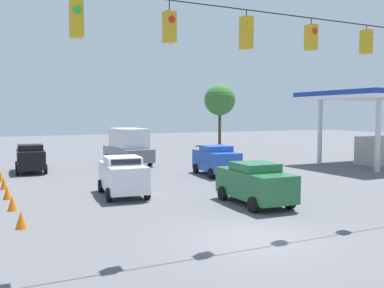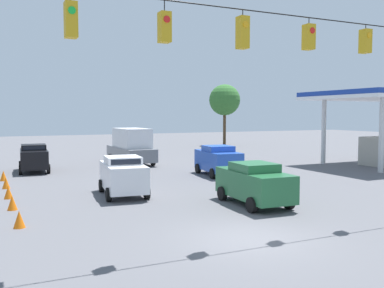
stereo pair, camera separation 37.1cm
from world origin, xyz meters
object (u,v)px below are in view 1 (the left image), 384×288
Objects in this scene: traffic_cone_second at (12,203)px; traffic_cone_fourth at (4,184)px; traffic_cone_fifth at (1,176)px; sedan_black_withflow_far at (30,158)px; overhead_signal_span at (245,76)px; sedan_blue_oncoming_far at (216,160)px; box_truck_grey_oncoming_deep at (128,146)px; sedan_green_crossing_near at (255,183)px; tree_horizon_left at (220,100)px; traffic_cone_nearest at (21,220)px; traffic_cone_third at (7,193)px; sedan_white_withflow_mid at (123,175)px.

traffic_cone_fourth is (0.07, -5.62, 0.00)m from traffic_cone_second.
sedan_black_withflow_far is at bearing -119.74° from traffic_cone_fifth.
overhead_signal_span reaches higher than sedan_blue_oncoming_far.
overhead_signal_span reaches higher than box_truck_grey_oncoming_deep.
sedan_green_crossing_near is 0.55× the size of tree_horizon_left.
sedan_blue_oncoming_far is 9.16m from box_truck_grey_oncoming_deep.
box_truck_grey_oncoming_deep reaches higher than traffic_cone_fifth.
traffic_cone_fifth is at bearing -50.71° from sedan_green_crossing_near.
sedan_green_crossing_near is 17.29m from sedan_black_withflow_far.
traffic_cone_second is at bearing -47.30° from overhead_signal_span.
traffic_cone_nearest is 5.74m from traffic_cone_third.
sedan_black_withflow_far is 6.87× the size of traffic_cone_third.
sedan_blue_oncoming_far is 6.82× the size of traffic_cone_nearest.
overhead_signal_span reaches higher than traffic_cone_third.
sedan_blue_oncoming_far is at bearing 165.13° from traffic_cone_fifth.
traffic_cone_third is 5.92m from traffic_cone_fifth.
traffic_cone_nearest is at bearing 91.06° from traffic_cone_fifth.
traffic_cone_third is at bearing -88.76° from traffic_cone_second.
traffic_cone_third is at bearing -16.31° from sedan_white_withflow_mid.
traffic_cone_fourth is at bearing 40.94° from tree_horizon_left.
sedan_green_crossing_near reaches higher than traffic_cone_second.
sedan_blue_oncoming_far is 12.67m from sedan_black_withflow_far.
sedan_green_crossing_near is at bearing 137.19° from traffic_cone_fourth.
tree_horizon_left is (-26.25, -19.79, 5.39)m from traffic_cone_fifth.
sedan_black_withflow_far is 4.13m from traffic_cone_fifth.
overhead_signal_span reaches higher than sedan_green_crossing_near.
sedan_white_withflow_mid is (-3.14, 10.95, 0.02)m from sedan_black_withflow_far.
box_truck_grey_oncoming_deep is 10.37× the size of traffic_cone_fourth.
traffic_cone_second is at bearing -88.28° from traffic_cone_nearest.
sedan_green_crossing_near is 17.15m from box_truck_grey_oncoming_deep.
traffic_cone_third is (0.06, -2.64, 0.00)m from traffic_cone_second.
sedan_green_crossing_near reaches higher than traffic_cone_fourth.
overhead_signal_span is 40.52m from tree_horizon_left.
traffic_cone_fifth is (0.22, -11.66, 0.00)m from traffic_cone_nearest.
sedan_white_withflow_mid is at bearing -79.41° from overhead_signal_span.
sedan_black_withflow_far reaches higher than sedan_green_crossing_near.
traffic_cone_fourth is at bearing -62.45° from overhead_signal_span.
box_truck_grey_oncoming_deep reaches higher than sedan_blue_oncoming_far.
sedan_white_withflow_mid is 9.06m from traffic_cone_fifth.
traffic_cone_third is (5.10, -1.49, -0.69)m from sedan_white_withflow_mid.
sedan_blue_oncoming_far is at bearing -157.46° from traffic_cone_second.
traffic_cone_fifth is (5.17, -7.41, -0.69)m from sedan_white_withflow_mid.
tree_horizon_left is (-13.60, -23.15, 4.69)m from sedan_blue_oncoming_far.
traffic_cone_third is (0.15, -5.74, 0.00)m from traffic_cone_nearest.
overhead_signal_span is at bearing 51.18° from sedan_green_crossing_near.
traffic_cone_third is at bearing 78.32° from sedan_black_withflow_far.
traffic_cone_third is (6.65, -9.78, -4.87)m from overhead_signal_span.
tree_horizon_left is at bearing -139.06° from traffic_cone_fourth.
sedan_black_withflow_far is (7.74, -15.46, 0.02)m from sedan_green_crossing_near.
sedan_black_withflow_far reaches higher than traffic_cone_third.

